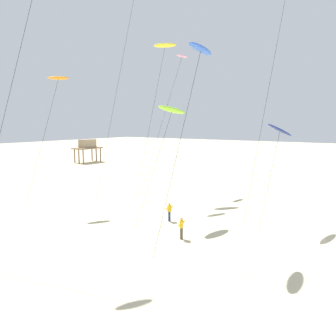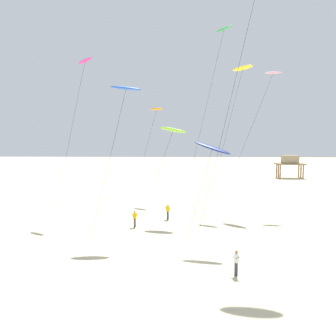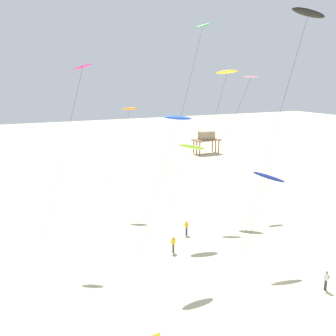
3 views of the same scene
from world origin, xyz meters
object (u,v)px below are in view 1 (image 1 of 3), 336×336
object	(u,v)px
kite_lime	(172,110)
kite_flyer_furthest	(169,211)
kite_blue	(200,50)
kite_yellow	(165,46)
kite_orange	(58,79)
kite_flyer_middle	(181,228)
kite_pink	(181,59)
kite_navy	(280,131)
stilt_house	(87,146)

from	to	relation	value
kite_lime	kite_flyer_furthest	size ratio (longest dim) A/B	6.13
kite_blue	kite_flyer_furthest	bearing A→B (deg)	53.18
kite_blue	kite_yellow	size ratio (longest dim) A/B	0.77
kite_flyer_furthest	kite_yellow	bearing A→B (deg)	36.54
kite_orange	kite_flyer_middle	bearing A→B (deg)	-94.07
kite_blue	kite_flyer_middle	distance (m)	12.52
kite_flyer_furthest	kite_lime	bearing A→B (deg)	12.68
kite_blue	kite_flyer_middle	size ratio (longest dim) A/B	8.21
kite_blue	kite_lime	bearing A→B (deg)	50.02
kite_lime	kite_pink	bearing A→B (deg)	28.48
kite_navy	kite_yellow	xyz separation A→B (m)	(5.01, 14.77, 9.37)
kite_orange	kite_flyer_middle	distance (m)	19.10
kite_lime	kite_navy	world-z (taller)	kite_lime
kite_navy	kite_flyer_middle	world-z (taller)	kite_navy
kite_pink	kite_flyer_furthest	world-z (taller)	kite_pink
kite_blue	kite_flyer_furthest	world-z (taller)	kite_blue
kite_lime	kite_pink	size ratio (longest dim) A/B	0.60
kite_blue	kite_orange	bearing A→B (deg)	84.70
kite_orange	stilt_house	size ratio (longest dim) A/B	2.11
kite_orange	kite_flyer_furthest	world-z (taller)	kite_orange
kite_navy	kite_flyer_middle	size ratio (longest dim) A/B	5.22
kite_blue	kite_flyer_middle	world-z (taller)	kite_blue
kite_orange	kite_blue	bearing A→B (deg)	-95.30
kite_blue	stilt_house	world-z (taller)	kite_blue
kite_yellow	kite_lime	bearing A→B (deg)	-142.26
kite_blue	kite_navy	bearing A→B (deg)	-23.23
kite_blue	kite_yellow	world-z (taller)	kite_yellow
kite_navy	stilt_house	xyz separation A→B (m)	(21.85, 47.09, -4.30)
kite_lime	kite_orange	xyz separation A→B (m)	(-2.64, 11.56, 3.12)
kite_blue	kite_flyer_furthest	size ratio (longest dim) A/B	8.21
kite_pink	stilt_house	size ratio (longest dim) A/B	2.72
kite_flyer_middle	kite_flyer_furthest	size ratio (longest dim) A/B	1.00
kite_pink	kite_blue	distance (m)	20.21
kite_orange	kite_lime	bearing A→B (deg)	-77.12
kite_flyer_furthest	kite_pink	bearing A→B (deg)	27.88
kite_flyer_middle	stilt_house	xyz separation A→B (m)	(28.97, 42.16, 2.80)
kite_blue	kite_yellow	xyz separation A→B (m)	(12.61, 11.51, 4.07)
kite_flyer_middle	stilt_house	distance (m)	51.24
kite_lime	kite_pink	distance (m)	15.37
kite_orange	stilt_house	bearing A→B (deg)	44.34
kite_orange	kite_blue	xyz separation A→B (m)	(-1.54, -16.55, 0.49)
kite_orange	kite_blue	size ratio (longest dim) A/B	0.96
kite_flyer_middle	kite_orange	bearing A→B (deg)	85.93
kite_orange	kite_navy	distance (m)	21.27
kite_blue	kite_flyer_furthest	distance (m)	13.81
kite_lime	kite_flyer_furthest	bearing A→B (deg)	-167.32
kite_orange	kite_flyer_furthest	xyz separation A→B (m)	(2.11, -11.69, -11.92)
kite_yellow	kite_flyer_furthest	world-z (taller)	kite_yellow
kite_yellow	stilt_house	size ratio (longest dim) A/B	2.86
stilt_house	kite_lime	bearing A→B (deg)	-123.05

